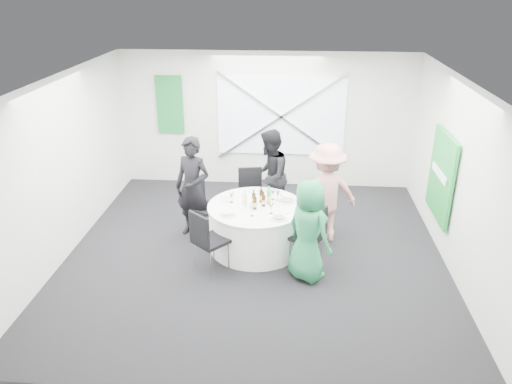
# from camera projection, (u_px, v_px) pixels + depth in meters

# --- Properties ---
(floor) EXTENTS (6.00, 6.00, 0.00)m
(floor) POSITION_uv_depth(u_px,v_px,m) (255.00, 253.00, 8.10)
(floor) COLOR black
(floor) RESTS_ON ground
(ceiling) EXTENTS (6.00, 6.00, 0.00)m
(ceiling) POSITION_uv_depth(u_px,v_px,m) (255.00, 80.00, 6.98)
(ceiling) COLOR silver
(ceiling) RESTS_ON wall_back
(wall_back) EXTENTS (6.00, 0.00, 6.00)m
(wall_back) POSITION_uv_depth(u_px,v_px,m) (267.00, 120.00, 10.28)
(wall_back) COLOR silver
(wall_back) RESTS_ON floor
(wall_front) EXTENTS (6.00, 0.00, 6.00)m
(wall_front) POSITION_uv_depth(u_px,v_px,m) (230.00, 286.00, 4.80)
(wall_front) COLOR silver
(wall_front) RESTS_ON floor
(wall_left) EXTENTS (0.00, 6.00, 6.00)m
(wall_left) POSITION_uv_depth(u_px,v_px,m) (63.00, 168.00, 7.76)
(wall_left) COLOR silver
(wall_left) RESTS_ON floor
(wall_right) EXTENTS (0.00, 6.00, 6.00)m
(wall_right) POSITION_uv_depth(u_px,v_px,m) (458.00, 179.00, 7.33)
(wall_right) COLOR silver
(wall_right) RESTS_ON floor
(window_panel) EXTENTS (2.60, 0.03, 1.60)m
(window_panel) POSITION_uv_depth(u_px,v_px,m) (281.00, 116.00, 10.19)
(window_panel) COLOR white
(window_panel) RESTS_ON wall_back
(window_brace_a) EXTENTS (2.63, 0.05, 1.84)m
(window_brace_a) POSITION_uv_depth(u_px,v_px,m) (281.00, 117.00, 10.15)
(window_brace_a) COLOR silver
(window_brace_a) RESTS_ON window_panel
(window_brace_b) EXTENTS (2.63, 0.05, 1.84)m
(window_brace_b) POSITION_uv_depth(u_px,v_px,m) (281.00, 117.00, 10.15)
(window_brace_b) COLOR silver
(window_brace_b) RESTS_ON window_panel
(green_banner) EXTENTS (0.55, 0.04, 1.20)m
(green_banner) POSITION_uv_depth(u_px,v_px,m) (170.00, 105.00, 10.26)
(green_banner) COLOR #16702A
(green_banner) RESTS_ON wall_back
(green_sign) EXTENTS (0.05, 1.20, 1.40)m
(green_sign) POSITION_uv_depth(u_px,v_px,m) (441.00, 176.00, 7.96)
(green_sign) COLOR #198E30
(green_sign) RESTS_ON wall_right
(banquet_table) EXTENTS (1.56, 1.56, 0.76)m
(banquet_table) POSITION_uv_depth(u_px,v_px,m) (256.00, 227.00, 8.13)
(banquet_table) COLOR white
(banquet_table) RESTS_ON floor
(chair_back) EXTENTS (0.52, 0.52, 0.98)m
(chair_back) POSITION_uv_depth(u_px,v_px,m) (251.00, 191.00, 8.99)
(chair_back) COLOR black
(chair_back) RESTS_ON floor
(chair_back_left) EXTENTS (0.61, 0.61, 1.01)m
(chair_back_left) POSITION_uv_depth(u_px,v_px,m) (203.00, 202.00, 8.51)
(chair_back_left) COLOR black
(chair_back_left) RESTS_ON floor
(chair_back_right) EXTENTS (0.56, 0.56, 0.92)m
(chair_back_right) POSITION_uv_depth(u_px,v_px,m) (321.00, 206.00, 8.48)
(chair_back_right) COLOR black
(chair_back_right) RESTS_ON floor
(chair_front_right) EXTENTS (0.61, 0.61, 0.98)m
(chair_front_right) POSITION_uv_depth(u_px,v_px,m) (312.00, 233.00, 7.53)
(chair_front_right) COLOR black
(chair_front_right) RESTS_ON floor
(chair_front_left) EXTENTS (0.64, 0.64, 0.99)m
(chair_front_left) POSITION_uv_depth(u_px,v_px,m) (206.00, 237.00, 7.39)
(chair_front_left) COLOR black
(chair_front_left) RESTS_ON floor
(person_man_back_left) EXTENTS (0.74, 0.61, 1.75)m
(person_man_back_left) POSITION_uv_depth(u_px,v_px,m) (193.00, 188.00, 8.37)
(person_man_back_left) COLOR black
(person_man_back_left) RESTS_ON floor
(person_man_back) EXTENTS (0.57, 0.89, 1.70)m
(person_man_back) POSITION_uv_depth(u_px,v_px,m) (270.00, 177.00, 8.89)
(person_man_back) COLOR black
(person_man_back) RESTS_ON floor
(person_woman_pink) EXTENTS (1.21, 0.84, 1.70)m
(person_woman_pink) POSITION_uv_depth(u_px,v_px,m) (326.00, 193.00, 8.21)
(person_woman_pink) COLOR tan
(person_woman_pink) RESTS_ON floor
(person_woman_green) EXTENTS (0.89, 0.88, 1.55)m
(person_woman_green) POSITION_uv_depth(u_px,v_px,m) (308.00, 231.00, 7.17)
(person_woman_green) COLOR #23824C
(person_woman_green) RESTS_ON floor
(plate_back) EXTENTS (0.28, 0.28, 0.01)m
(plate_back) POSITION_uv_depth(u_px,v_px,m) (257.00, 191.00, 8.50)
(plate_back) COLOR silver
(plate_back) RESTS_ON banquet_table
(plate_back_left) EXTENTS (0.25, 0.25, 0.01)m
(plate_back_left) POSITION_uv_depth(u_px,v_px,m) (227.00, 199.00, 8.21)
(plate_back_left) COLOR silver
(plate_back_left) RESTS_ON banquet_table
(plate_back_right) EXTENTS (0.29, 0.29, 0.04)m
(plate_back_right) POSITION_uv_depth(u_px,v_px,m) (287.00, 201.00, 8.13)
(plate_back_right) COLOR silver
(plate_back_right) RESTS_ON banquet_table
(plate_front_right) EXTENTS (0.24, 0.24, 0.04)m
(plate_front_right) POSITION_uv_depth(u_px,v_px,m) (279.00, 218.00, 7.54)
(plate_front_right) COLOR silver
(plate_front_right) RESTS_ON banquet_table
(plate_front_left) EXTENTS (0.25, 0.25, 0.01)m
(plate_front_left) POSITION_uv_depth(u_px,v_px,m) (228.00, 214.00, 7.67)
(plate_front_left) COLOR silver
(plate_front_left) RESTS_ON banquet_table
(napkin) EXTENTS (0.21, 0.17, 0.05)m
(napkin) POSITION_uv_depth(u_px,v_px,m) (228.00, 213.00, 7.65)
(napkin) COLOR white
(napkin) RESTS_ON plate_front_left
(beer_bottle_a) EXTENTS (0.06, 0.06, 0.24)m
(beer_bottle_a) POSITION_uv_depth(u_px,v_px,m) (254.00, 199.00, 8.01)
(beer_bottle_a) COLOR #38210A
(beer_bottle_a) RESTS_ON banquet_table
(beer_bottle_b) EXTENTS (0.06, 0.06, 0.27)m
(beer_bottle_b) POSITION_uv_depth(u_px,v_px,m) (261.00, 196.00, 8.06)
(beer_bottle_b) COLOR #38210A
(beer_bottle_b) RESTS_ON banquet_table
(beer_bottle_c) EXTENTS (0.06, 0.06, 0.25)m
(beer_bottle_c) POSITION_uv_depth(u_px,v_px,m) (264.00, 201.00, 7.93)
(beer_bottle_c) COLOR #38210A
(beer_bottle_c) RESTS_ON banquet_table
(beer_bottle_d) EXTENTS (0.06, 0.06, 0.27)m
(beer_bottle_d) POSITION_uv_depth(u_px,v_px,m) (255.00, 203.00, 7.82)
(beer_bottle_d) COLOR #38210A
(beer_bottle_d) RESTS_ON banquet_table
(green_water_bottle) EXTENTS (0.08, 0.08, 0.30)m
(green_water_bottle) POSITION_uv_depth(u_px,v_px,m) (269.00, 197.00, 8.00)
(green_water_bottle) COLOR #43B05E
(green_water_bottle) RESTS_ON banquet_table
(clear_water_bottle) EXTENTS (0.08, 0.08, 0.29)m
(clear_water_bottle) POSITION_uv_depth(u_px,v_px,m) (245.00, 200.00, 7.92)
(clear_water_bottle) COLOR white
(clear_water_bottle) RESTS_ON banquet_table
(wine_glass_a) EXTENTS (0.07, 0.07, 0.17)m
(wine_glass_a) POSITION_uv_depth(u_px,v_px,m) (232.00, 195.00, 8.04)
(wine_glass_a) COLOR white
(wine_glass_a) RESTS_ON banquet_table
(wine_glass_b) EXTENTS (0.07, 0.07, 0.17)m
(wine_glass_b) POSITION_uv_depth(u_px,v_px,m) (278.00, 193.00, 8.13)
(wine_glass_b) COLOR white
(wine_glass_b) RESTS_ON banquet_table
(wine_glass_c) EXTENTS (0.07, 0.07, 0.17)m
(wine_glass_c) POSITION_uv_depth(u_px,v_px,m) (271.00, 206.00, 7.67)
(wine_glass_c) COLOR white
(wine_glass_c) RESTS_ON banquet_table
(wine_glass_d) EXTENTS (0.07, 0.07, 0.17)m
(wine_glass_d) POSITION_uv_depth(u_px,v_px,m) (252.00, 209.00, 7.59)
(wine_glass_d) COLOR white
(wine_glass_d) RESTS_ON banquet_table
(wine_glass_e) EXTENTS (0.07, 0.07, 0.17)m
(wine_glass_e) POSITION_uv_depth(u_px,v_px,m) (273.00, 193.00, 8.15)
(wine_glass_e) COLOR white
(wine_glass_e) RESTS_ON banquet_table
(fork_a) EXTENTS (0.10, 0.13, 0.01)m
(fork_a) POSITION_uv_depth(u_px,v_px,m) (237.00, 194.00, 8.42)
(fork_a) COLOR silver
(fork_a) RESTS_ON banquet_table
(knife_a) EXTENTS (0.10, 0.13, 0.01)m
(knife_a) POSITION_uv_depth(u_px,v_px,m) (224.00, 200.00, 8.18)
(knife_a) COLOR silver
(knife_a) RESTS_ON banquet_table
(fork_b) EXTENTS (0.11, 0.12, 0.01)m
(fork_b) POSITION_uv_depth(u_px,v_px,m) (272.00, 220.00, 7.50)
(fork_b) COLOR silver
(fork_b) RESTS_ON banquet_table
(knife_b) EXTENTS (0.11, 0.12, 0.01)m
(knife_b) POSITION_uv_depth(u_px,v_px,m) (289.00, 213.00, 7.73)
(knife_b) COLOR silver
(knife_b) RESTS_ON banquet_table
(fork_c) EXTENTS (0.10, 0.13, 0.01)m
(fork_c) POSITION_uv_depth(u_px,v_px,m) (290.00, 202.00, 8.10)
(fork_c) COLOR silver
(fork_c) RESTS_ON banquet_table
(knife_c) EXTENTS (0.09, 0.14, 0.01)m
(knife_c) POSITION_uv_depth(u_px,v_px,m) (282.00, 196.00, 8.33)
(knife_c) COLOR silver
(knife_c) RESTS_ON banquet_table
(fork_d) EXTENTS (0.15, 0.03, 0.01)m
(fork_d) POSITION_uv_depth(u_px,v_px,m) (266.00, 192.00, 8.48)
(fork_d) COLOR silver
(fork_d) RESTS_ON banquet_table
(knife_d) EXTENTS (0.15, 0.02, 0.01)m
(knife_d) POSITION_uv_depth(u_px,v_px,m) (249.00, 192.00, 8.50)
(knife_d) COLOR silver
(knife_d) RESTS_ON banquet_table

